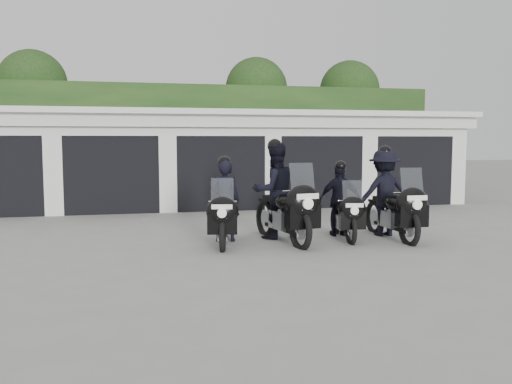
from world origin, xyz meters
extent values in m
plane|color=gray|center=(0.00, 0.00, 0.00)|extent=(80.00, 80.00, 0.00)
cube|color=silver|center=(0.00, 8.50, 1.40)|extent=(16.00, 6.00, 2.80)
cube|color=silver|center=(0.00, 8.30, 2.88)|extent=(16.40, 6.80, 0.16)
cube|color=silver|center=(0.00, 5.25, 2.65)|extent=(16.40, 0.12, 0.40)
cube|color=black|center=(0.00, 5.48, 0.12)|extent=(16.00, 0.06, 0.24)
cube|color=black|center=(-6.20, 6.70, 1.10)|extent=(2.60, 2.60, 2.20)
cube|color=silver|center=(-4.65, 5.65, 1.40)|extent=(0.50, 0.50, 2.80)
cube|color=black|center=(-3.10, 6.70, 1.10)|extent=(2.60, 2.60, 2.20)
cube|color=silver|center=(-3.10, 5.65, 2.50)|extent=(2.60, 0.50, 0.60)
cube|color=silver|center=(-1.55, 5.65, 1.40)|extent=(0.50, 0.50, 2.80)
cube|color=black|center=(0.00, 6.70, 1.10)|extent=(2.60, 2.60, 2.20)
cube|color=silver|center=(0.00, 5.65, 2.50)|extent=(2.60, 0.50, 0.60)
cube|color=silver|center=(1.55, 5.65, 1.40)|extent=(0.50, 0.50, 2.80)
cube|color=black|center=(3.10, 6.70, 1.10)|extent=(2.60, 2.60, 2.20)
cube|color=silver|center=(3.10, 5.65, 2.50)|extent=(2.60, 0.50, 0.60)
cube|color=silver|center=(4.65, 5.65, 1.40)|extent=(0.50, 0.50, 2.80)
cube|color=black|center=(6.20, 6.70, 1.10)|extent=(2.60, 2.60, 2.20)
cube|color=silver|center=(6.20, 5.65, 2.50)|extent=(2.60, 0.50, 0.60)
cube|color=silver|center=(7.75, 5.65, 1.40)|extent=(0.50, 0.50, 2.80)
cube|color=#1A3814|center=(0.00, 12.50, 2.15)|extent=(20.00, 2.00, 4.30)
sphere|color=#1A3814|center=(-6.50, 14.00, 4.40)|extent=(2.80, 2.80, 2.80)
cylinder|color=black|center=(-6.50, 14.00, 1.65)|extent=(0.24, 0.24, 3.30)
sphere|color=#1A3814|center=(3.00, 14.00, 4.40)|extent=(2.80, 2.80, 2.80)
cylinder|color=black|center=(3.00, 14.00, 1.65)|extent=(0.24, 0.24, 3.30)
sphere|color=#1A3814|center=(7.50, 14.00, 4.40)|extent=(2.80, 2.80, 2.80)
cylinder|color=black|center=(7.50, 14.00, 1.65)|extent=(0.24, 0.24, 3.30)
torus|color=black|center=(-0.91, -0.24, 0.30)|extent=(0.25, 0.71, 0.70)
torus|color=black|center=(-0.62, 1.11, 0.30)|extent=(0.25, 0.71, 0.70)
cube|color=#A1A1A6|center=(-0.76, 0.45, 0.36)|extent=(0.35, 0.57, 0.31)
cube|color=black|center=(-0.76, 0.43, 0.21)|extent=(0.33, 1.23, 0.06)
ellipsoid|color=black|center=(-0.79, 0.29, 0.69)|extent=(0.42, 0.60, 0.28)
cube|color=black|center=(-0.71, 0.70, 0.71)|extent=(0.35, 0.57, 0.10)
ellipsoid|color=black|center=(-0.92, -0.32, 0.75)|extent=(0.66, 0.43, 0.57)
cube|color=black|center=(-0.92, -0.32, 0.53)|extent=(0.59, 0.32, 0.38)
cube|color=#B2BFC6|center=(-0.92, -0.29, 1.13)|extent=(0.44, 0.20, 0.49)
cylinder|color=silver|center=(-0.88, -0.13, 0.92)|extent=(0.53, 0.14, 0.03)
cube|color=white|center=(-0.96, -0.48, 0.86)|extent=(0.38, 0.09, 0.09)
cube|color=white|center=(-0.95, -0.45, 0.69)|extent=(0.17, 0.05, 0.10)
imported|color=black|center=(-0.71, 0.72, 0.84)|extent=(0.68, 0.52, 1.68)
sphere|color=black|center=(-0.71, 0.72, 1.63)|extent=(0.26, 0.26, 0.26)
torus|color=black|center=(0.59, -0.34, 0.36)|extent=(0.27, 0.85, 0.84)
torus|color=black|center=(0.29, 1.28, 0.36)|extent=(0.27, 0.85, 0.84)
cube|color=#A1A1A6|center=(0.44, 0.49, 0.44)|extent=(0.41, 0.67, 0.37)
cube|color=black|center=(0.44, 0.47, 0.25)|extent=(0.36, 1.48, 0.07)
ellipsoid|color=black|center=(0.47, 0.30, 0.83)|extent=(0.48, 0.72, 0.33)
cube|color=black|center=(0.38, 0.78, 0.85)|extent=(0.41, 0.67, 0.11)
ellipsoid|color=black|center=(0.60, -0.44, 0.90)|extent=(0.78, 0.50, 0.69)
cube|color=black|center=(0.60, -0.44, 0.63)|extent=(0.70, 0.37, 0.46)
cube|color=#B2BFC6|center=(0.60, -0.40, 1.35)|extent=(0.52, 0.22, 0.59)
cylinder|color=silver|center=(0.56, -0.21, 1.10)|extent=(0.64, 0.15, 0.03)
cube|color=white|center=(0.64, -0.63, 1.03)|extent=(0.45, 0.10, 0.10)
cube|color=white|center=(0.63, -0.59, 0.83)|extent=(0.21, 0.05, 0.11)
imported|color=black|center=(0.38, 0.81, 1.01)|extent=(1.10, 0.93, 2.01)
sphere|color=black|center=(0.38, 0.81, 1.95)|extent=(0.31, 0.31, 0.31)
torus|color=black|center=(1.72, -0.13, 0.28)|extent=(0.18, 0.66, 0.65)
torus|color=black|center=(1.89, 1.15, 0.28)|extent=(0.18, 0.66, 0.65)
cube|color=#A1A1A6|center=(1.81, 0.53, 0.34)|extent=(0.29, 0.52, 0.29)
cube|color=black|center=(1.80, 0.51, 0.20)|extent=(0.22, 1.16, 0.05)
ellipsoid|color=black|center=(1.79, 0.38, 0.64)|extent=(0.35, 0.55, 0.26)
cube|color=black|center=(1.84, 0.76, 0.66)|extent=(0.29, 0.52, 0.09)
ellipsoid|color=black|center=(1.71, -0.20, 0.70)|extent=(0.60, 0.36, 0.54)
cube|color=black|center=(1.71, -0.20, 0.49)|extent=(0.54, 0.26, 0.36)
cube|color=#B2BFC6|center=(1.72, -0.17, 1.05)|extent=(0.40, 0.15, 0.46)
cylinder|color=silver|center=(1.74, -0.02, 0.86)|extent=(0.50, 0.09, 0.03)
cube|color=white|center=(1.69, -0.35, 0.80)|extent=(0.36, 0.06, 0.08)
cube|color=white|center=(1.70, -0.32, 0.64)|extent=(0.16, 0.03, 0.09)
imported|color=black|center=(1.84, 0.78, 0.78)|extent=(0.98, 0.63, 1.57)
sphere|color=black|center=(1.84, 0.78, 1.52)|extent=(0.24, 0.24, 0.24)
torus|color=black|center=(2.81, -0.48, 0.33)|extent=(0.13, 0.78, 0.78)
torus|color=black|center=(2.78, 1.06, 0.33)|extent=(0.13, 0.78, 0.78)
cube|color=#A1A1A6|center=(2.79, 0.31, 0.41)|extent=(0.29, 0.59, 0.34)
cube|color=black|center=(2.80, 0.29, 0.24)|extent=(0.11, 1.39, 0.06)
ellipsoid|color=black|center=(2.80, 0.13, 0.77)|extent=(0.36, 0.62, 0.31)
cube|color=black|center=(2.79, 0.59, 0.79)|extent=(0.29, 0.59, 0.11)
ellipsoid|color=black|center=(2.81, -0.57, 0.84)|extent=(0.68, 0.37, 0.64)
cube|color=black|center=(2.81, -0.57, 0.59)|extent=(0.63, 0.25, 0.43)
cube|color=#B2BFC6|center=(2.81, -0.53, 1.26)|extent=(0.47, 0.13, 0.55)
cylinder|color=silver|center=(2.81, -0.35, 1.03)|extent=(0.60, 0.04, 0.03)
cube|color=white|center=(2.82, -0.75, 0.96)|extent=(0.43, 0.02, 0.10)
cube|color=white|center=(2.82, -0.71, 0.77)|extent=(0.19, 0.02, 0.11)
imported|color=black|center=(2.79, 0.61, 0.94)|extent=(1.23, 0.65, 1.88)
sphere|color=black|center=(2.79, 0.61, 1.82)|extent=(0.29, 0.29, 0.29)
camera|label=1|loc=(-2.53, -10.17, 2.07)|focal=38.00mm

